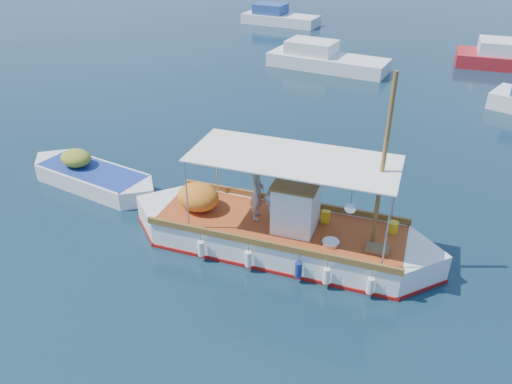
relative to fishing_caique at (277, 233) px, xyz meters
The scene contains 5 objects.
ground 0.80m from the fishing_caique, 33.88° to the left, with size 160.00×160.00×0.00m, color black.
fishing_caique is the anchor object (origin of this frame).
dinghy 7.57m from the fishing_caique, behind, with size 5.75×1.81×1.40m.
bg_boat_nw 19.01m from the fishing_caique, 112.59° to the left, with size 7.51×3.10×1.80m.
bg_boat_far_w 31.80m from the fishing_caique, 121.17° to the left, with size 6.62×3.01×1.80m.
Camera 1 is at (5.59, -10.72, 8.86)m, focal length 35.00 mm.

